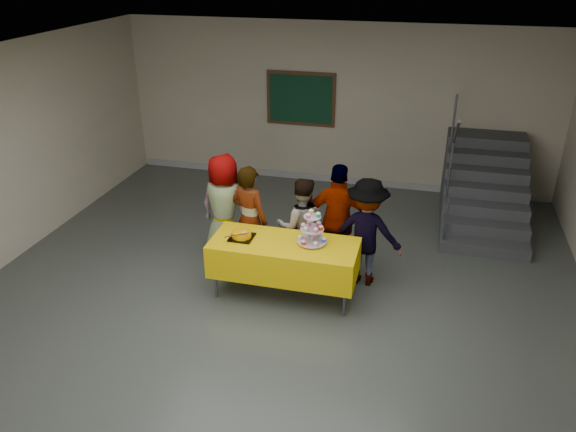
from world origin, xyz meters
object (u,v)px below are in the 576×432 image
(schoolchild_c, at_px, (301,226))
(schoolchild_b, at_px, (250,219))
(staircase, at_px, (483,188))
(bake_table, at_px, (284,257))
(cupcake_stand, at_px, (312,231))
(bear_cake, at_px, (242,234))
(schoolchild_e, at_px, (366,232))
(noticeboard, at_px, (301,99))
(schoolchild_a, at_px, (224,208))
(schoolchild_d, at_px, (339,221))

(schoolchild_c, bearing_deg, schoolchild_b, -6.99)
(schoolchild_b, height_order, staircase, staircase)
(bake_table, xyz_separation_m, cupcake_stand, (0.35, 0.07, 0.38))
(bear_cake, xyz_separation_m, staircase, (3.17, 3.19, -0.34))
(schoolchild_c, height_order, schoolchild_e, schoolchild_e)
(noticeboard, bearing_deg, bear_cake, -87.46)
(bake_table, relative_size, schoolchild_c, 1.34)
(schoolchild_a, xyz_separation_m, schoolchild_b, (0.45, -0.24, -0.02))
(staircase, bearing_deg, schoolchild_c, -134.96)
(cupcake_stand, xyz_separation_m, schoolchild_a, (-1.42, 0.68, -0.15))
(schoolchild_a, distance_m, schoolchild_c, 1.16)
(schoolchild_c, bearing_deg, staircase, -151.96)
(bear_cake, distance_m, schoolchild_d, 1.35)
(bake_table, height_order, schoolchild_a, schoolchild_a)
(schoolchild_a, relative_size, staircase, 0.66)
(staircase, bearing_deg, schoolchild_d, -129.59)
(bake_table, xyz_separation_m, schoolchild_e, (0.97, 0.58, 0.19))
(bear_cake, relative_size, noticeboard, 0.28)
(schoolchild_a, bearing_deg, schoolchild_b, 165.60)
(bear_cake, relative_size, schoolchild_d, 0.22)
(staircase, bearing_deg, schoolchild_e, -122.35)
(bear_cake, xyz_separation_m, noticeboard, (-0.18, 4.03, 0.77))
(bake_table, relative_size, noticeboard, 1.45)
(schoolchild_e, distance_m, staircase, 3.08)
(schoolchild_d, distance_m, noticeboard, 3.64)
(schoolchild_a, height_order, staircase, staircase)
(schoolchild_e, bearing_deg, cupcake_stand, 43.83)
(bake_table, height_order, schoolchild_b, schoolchild_b)
(cupcake_stand, relative_size, schoolchild_e, 0.30)
(schoolchild_a, xyz_separation_m, noticeboard, (0.34, 3.26, 0.81))
(cupcake_stand, xyz_separation_m, staircase, (2.27, 3.11, -0.45))
(noticeboard, bearing_deg, schoolchild_b, -88.17)
(schoolchild_a, distance_m, noticeboard, 3.38)
(schoolchild_a, xyz_separation_m, schoolchild_e, (2.05, -0.17, -0.04))
(cupcake_stand, bearing_deg, bake_table, -168.37)
(bake_table, xyz_separation_m, bear_cake, (-0.56, -0.02, 0.27))
(bake_table, bearing_deg, cupcake_stand, 11.63)
(schoolchild_e, height_order, staircase, staircase)
(bear_cake, xyz_separation_m, schoolchild_b, (-0.07, 0.53, -0.05))
(cupcake_stand, relative_size, schoolchild_d, 0.28)
(bake_table, distance_m, cupcake_stand, 0.52)
(schoolchild_e, bearing_deg, bake_table, 35.47)
(cupcake_stand, distance_m, schoolchild_d, 0.70)
(schoolchild_d, bearing_deg, bear_cake, 31.35)
(staircase, relative_size, noticeboard, 1.85)
(bake_table, height_order, schoolchild_d, schoolchild_d)
(schoolchild_b, bearing_deg, noticeboard, -68.29)
(bear_cake, bearing_deg, schoolchild_b, 97.21)
(schoolchild_d, xyz_separation_m, noticeboard, (-1.31, 3.30, 0.79))
(bear_cake, height_order, schoolchild_c, schoolchild_c)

